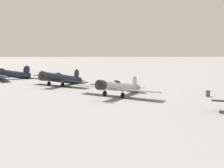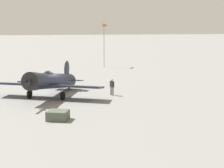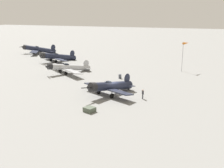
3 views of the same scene
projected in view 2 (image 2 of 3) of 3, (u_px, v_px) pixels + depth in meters
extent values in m
plane|color=gray|center=(53.00, 96.00, 35.16)|extent=(400.00, 400.00, 0.00)
cylinder|color=#1E2338|center=(53.00, 81.00, 34.93)|extent=(8.89, 5.19, 2.71)
cylinder|color=#232326|center=(32.00, 81.00, 30.70)|extent=(1.67, 1.89, 1.68)
cone|color=#232326|center=(28.00, 81.00, 30.07)|extent=(0.85, 0.86, 0.72)
cube|color=black|center=(28.00, 82.00, 29.92)|extent=(2.67, 1.45, 0.51)
ellipsoid|color=black|center=(49.00, 74.00, 33.95)|extent=(1.93, 1.44, 0.91)
cube|color=#282D42|center=(48.00, 85.00, 33.93)|extent=(6.04, 10.10, 0.44)
ellipsoid|color=#1E2338|center=(67.00, 69.00, 38.45)|extent=(1.63, 0.85, 2.01)
cube|color=#282D42|center=(66.00, 80.00, 38.44)|extent=(2.44, 3.55, 0.25)
cylinder|color=#999BA0|center=(62.00, 90.00, 33.07)|extent=(0.14, 0.14, 1.03)
cylinder|color=black|center=(63.00, 96.00, 33.16)|extent=(0.81, 0.52, 0.80)
cylinder|color=#999BA0|center=(29.00, 89.00, 33.85)|extent=(0.14, 0.14, 1.03)
cylinder|color=black|center=(30.00, 94.00, 33.93)|extent=(0.81, 0.52, 0.80)
cylinder|color=black|center=(69.00, 87.00, 39.29)|extent=(0.30, 0.21, 0.28)
cylinder|color=#2D2D33|center=(113.00, 91.00, 35.35)|extent=(0.12, 0.12, 0.80)
cylinder|color=#2D2D33|center=(111.00, 91.00, 35.56)|extent=(0.12, 0.12, 0.80)
cube|color=#2D2D33|center=(112.00, 84.00, 35.34)|extent=(0.48, 0.40, 0.57)
sphere|color=tan|center=(112.00, 80.00, 35.28)|extent=(0.21, 0.21, 0.21)
cylinder|color=#2D2D33|center=(114.00, 84.00, 35.14)|extent=(0.09, 0.09, 0.53)
cylinder|color=#2D2D33|center=(110.00, 84.00, 35.54)|extent=(0.09, 0.09, 0.53)
cube|color=#4C5647|center=(58.00, 115.00, 26.33)|extent=(1.72, 1.80, 0.68)
cylinder|color=#474C56|center=(30.00, 76.00, 45.41)|extent=(0.61, 0.61, 0.91)
torus|color=#474C56|center=(30.00, 75.00, 45.38)|extent=(0.65, 0.65, 0.04)
torus|color=#474C56|center=(30.00, 77.00, 45.44)|extent=(0.65, 0.65, 0.04)
cylinder|color=gray|center=(104.00, 46.00, 58.66)|extent=(0.10, 0.10, 6.75)
cone|color=orange|center=(106.00, 25.00, 59.18)|extent=(2.21, 1.52, 0.56)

